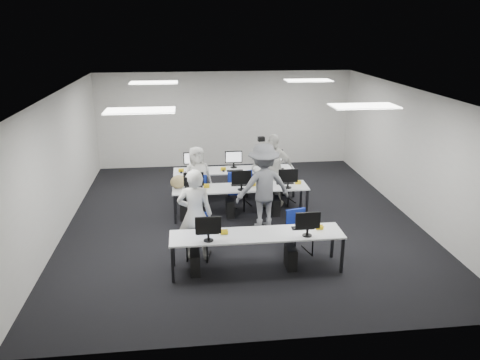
{
  "coord_description": "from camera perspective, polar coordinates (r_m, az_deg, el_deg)",
  "views": [
    {
      "loc": [
        -1.21,
        -10.15,
        4.42
      ],
      "look_at": [
        -0.04,
        -0.07,
        1.0
      ],
      "focal_mm": 35.0,
      "sensor_mm": 36.0,
      "label": 1
    }
  ],
  "objects": [
    {
      "name": "ceiling_panels",
      "position": [
        10.32,
        0.2,
        10.64
      ],
      "size": [
        5.2,
        4.6,
        0.02
      ],
      "color": "white",
      "rests_on": "room"
    },
    {
      "name": "equipment_back",
      "position": [
        12.52,
        0.18,
        -0.29
      ],
      "size": [
        2.91,
        0.41,
        1.19
      ],
      "color": "white",
      "rests_on": "desk_back"
    },
    {
      "name": "student_1",
      "position": [
        11.71,
        3.48,
        0.86
      ],
      "size": [
        0.84,
        0.66,
        1.7
      ],
      "primitive_type": "imported",
      "rotation": [
        0.0,
        0.0,
        3.13
      ],
      "color": "beige",
      "rests_on": "ground"
    },
    {
      "name": "room",
      "position": [
        10.63,
        0.19,
        2.69
      ],
      "size": [
        9.0,
        9.02,
        3.0
      ],
      "color": "black",
      "rests_on": "ground"
    },
    {
      "name": "desk_back",
      "position": [
        12.39,
        -0.69,
        1.06
      ],
      "size": [
        3.2,
        0.7,
        0.73
      ],
      "color": "silver",
      "rests_on": "ground"
    },
    {
      "name": "equipment_front",
      "position": [
        8.79,
        0.81,
        -8.89
      ],
      "size": [
        2.51,
        0.41,
        1.19
      ],
      "color": "#0E3AB9",
      "rests_on": "desk_front"
    },
    {
      "name": "chair_7",
      "position": [
        12.15,
        5.47,
        -1.36
      ],
      "size": [
        0.56,
        0.58,
        0.9
      ],
      "rotation": [
        0.0,
        0.0,
        0.28
      ],
      "color": "navy",
      "rests_on": "ground"
    },
    {
      "name": "chair_5",
      "position": [
        11.85,
        -5.13,
        -1.92
      ],
      "size": [
        0.47,
        0.5,
        0.87
      ],
      "rotation": [
        0.0,
        0.0,
        0.1
      ],
      "color": "navy",
      "rests_on": "ground"
    },
    {
      "name": "handbag",
      "position": [
        11.02,
        -7.5,
        -0.22
      ],
      "size": [
        0.44,
        0.34,
        0.32
      ],
      "primitive_type": "ellipsoid",
      "rotation": [
        0.0,
        0.0,
        0.27
      ],
      "color": "olive",
      "rests_on": "desk_mid"
    },
    {
      "name": "photographer",
      "position": [
        10.41,
        2.87,
        -0.75
      ],
      "size": [
        1.37,
        0.94,
        1.94
      ],
      "primitive_type": "imported",
      "rotation": [
        0.0,
        0.0,
        3.33
      ],
      "color": "slate",
      "rests_on": "ground"
    },
    {
      "name": "chair_1",
      "position": [
        9.53,
        7.17,
        -7.28
      ],
      "size": [
        0.53,
        0.56,
        0.88
      ],
      "rotation": [
        0.0,
        0.0,
        0.23
      ],
      "color": "navy",
      "rests_on": "ground"
    },
    {
      "name": "student_2",
      "position": [
        11.72,
        -5.23,
        0.39
      ],
      "size": [
        0.87,
        0.71,
        1.54
      ],
      "primitive_type": "imported",
      "rotation": [
        0.0,
        0.0,
        0.33
      ],
      "color": "beige",
      "rests_on": "ground"
    },
    {
      "name": "equipment_mid",
      "position": [
        11.14,
        -0.91,
        -2.74
      ],
      "size": [
        2.91,
        0.41,
        1.19
      ],
      "color": "white",
      "rests_on": "desk_mid"
    },
    {
      "name": "desk_mid",
      "position": [
        11.07,
        0.06,
        -1.11
      ],
      "size": [
        3.2,
        0.7,
        0.73
      ],
      "color": "silver",
      "rests_on": "ground"
    },
    {
      "name": "chair_3",
      "position": [
        11.66,
        -0.47,
        -2.17
      ],
      "size": [
        0.48,
        0.52,
        0.89
      ],
      "rotation": [
        0.0,
        0.0,
        -0.11
      ],
      "color": "navy",
      "rests_on": "ground"
    },
    {
      "name": "chair_0",
      "position": [
        9.34,
        -5.04,
        -7.77
      ],
      "size": [
        0.51,
        0.54,
        0.88
      ],
      "rotation": [
        0.0,
        0.0,
        -0.19
      ],
      "color": "navy",
      "rests_on": "ground"
    },
    {
      "name": "chair_4",
      "position": [
        11.95,
        4.73,
        -1.72
      ],
      "size": [
        0.44,
        0.48,
        0.87
      ],
      "rotation": [
        0.0,
        0.0,
        0.04
      ],
      "color": "navy",
      "rests_on": "ground"
    },
    {
      "name": "chair_6",
      "position": [
        11.88,
        0.06,
        -1.64
      ],
      "size": [
        0.59,
        0.62,
        0.96
      ],
      "rotation": [
        0.0,
        0.0,
        0.28
      ],
      "color": "navy",
      "rests_on": "ground"
    },
    {
      "name": "student_0",
      "position": [
        9.03,
        -5.5,
        -4.26
      ],
      "size": [
        0.7,
        0.49,
        1.84
      ],
      "primitive_type": "imported",
      "rotation": [
        0.0,
        0.0,
        3.07
      ],
      "color": "beige",
      "rests_on": "ground"
    },
    {
      "name": "dslr_camera",
      "position": [
        10.28,
        2.61,
        5.02
      ],
      "size": [
        0.17,
        0.2,
        0.1
      ],
      "primitive_type": "cube",
      "rotation": [
        0.0,
        0.0,
        3.33
      ],
      "color": "black",
      "rests_on": "photographer"
    },
    {
      "name": "desk_front",
      "position": [
        8.69,
        2.07,
        -6.88
      ],
      "size": [
        3.2,
        0.7,
        0.73
      ],
      "color": "silver",
      "rests_on": "ground"
    },
    {
      "name": "student_3",
      "position": [
        11.74,
        3.94,
        1.23
      ],
      "size": [
        1.1,
        0.5,
        1.84
      ],
      "primitive_type": "imported",
      "rotation": [
        0.0,
        0.0,
        -0.05
      ],
      "color": "beige",
      "rests_on": "ground"
    },
    {
      "name": "chair_2",
      "position": [
        11.69,
        -5.9,
        -2.32
      ],
      "size": [
        0.48,
        0.51,
        0.82
      ],
      "rotation": [
        0.0,
        0.0,
        -0.2
      ],
      "color": "navy",
      "rests_on": "ground"
    }
  ]
}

